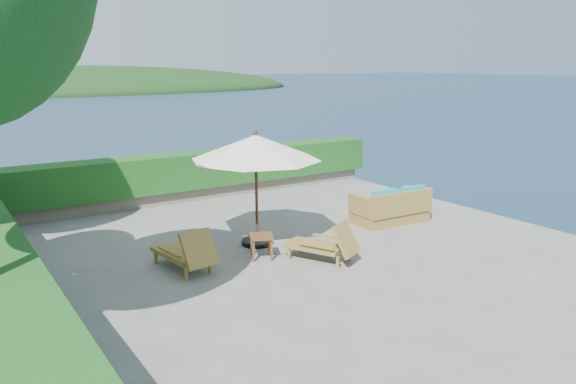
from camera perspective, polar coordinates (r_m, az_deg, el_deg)
ground at (r=11.75m, az=0.93°, el=-6.14°), size 12.00×12.00×0.00m
foundation at (r=12.34m, az=0.90°, el=-12.97°), size 12.00×12.00×3.00m
ocean at (r=13.04m, az=0.88°, el=-18.71°), size 600.00×600.00×0.00m
offshore_island at (r=152.56m, az=-21.83°, el=9.49°), size 126.00×57.60×12.60m
planter_wall_far at (r=16.45m, az=-10.12°, el=-0.12°), size 12.00×0.60×0.36m
hedge_far at (r=16.31m, az=-10.22°, el=2.18°), size 12.40×0.90×1.00m
patio_umbrella at (r=11.78m, az=-3.28°, el=4.43°), size 3.00×3.00×2.49m
lounge_left at (r=10.82m, az=-10.35°, el=-6.00°), size 0.82×1.59×0.88m
lounge_right at (r=11.18m, az=3.78°, el=-5.30°), size 1.17×1.56×0.83m
side_table at (r=11.29m, az=-2.73°, el=-4.82°), size 0.61×0.61×0.49m
wicker_loveseat at (r=14.04m, az=10.48°, el=-1.65°), size 1.92×1.05×0.92m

